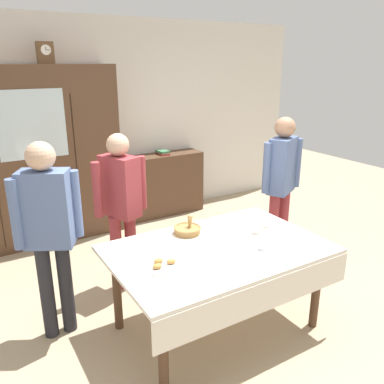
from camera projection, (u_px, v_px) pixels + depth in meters
ground_plane at (204, 314)px, 3.54m from camera, size 12.00×12.00×0.00m
back_wall at (97, 124)px, 5.28m from camera, size 6.40×0.10×2.70m
dining_table at (220, 260)px, 3.15m from camera, size 1.70×1.11×0.74m
wall_cabinet at (33, 158)px, 4.68m from camera, size 2.03×0.46×2.12m
mantel_clock at (45, 53)px, 4.45m from camera, size 0.18×0.11×0.24m
bookshelf_low at (163, 184)px, 5.78m from camera, size 1.16×0.35×0.89m
book_stack at (163, 152)px, 5.63m from camera, size 0.15×0.22×0.06m
tea_cup_mid_right at (266, 224)px, 3.52m from camera, size 0.13×0.13×0.06m
tea_cup_center at (258, 231)px, 3.38m from camera, size 0.13×0.13×0.06m
tea_cup_front_edge at (263, 247)px, 3.10m from camera, size 0.13×0.13×0.06m
bread_basket at (187, 229)px, 3.40m from camera, size 0.24×0.24×0.16m
pastry_plate at (164, 265)px, 2.84m from camera, size 0.28×0.28×0.05m
spoon_front_edge at (241, 234)px, 3.39m from camera, size 0.12×0.02×0.01m
spoon_mid_right at (187, 248)px, 3.13m from camera, size 0.12×0.02×0.01m
person_by_cabinet at (282, 176)px, 4.26m from camera, size 0.52×0.34×1.61m
person_behind_table_left at (49, 224)px, 3.01m from camera, size 0.52×0.35×1.61m
person_behind_table_right at (121, 198)px, 3.70m from camera, size 0.52×0.41×1.54m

